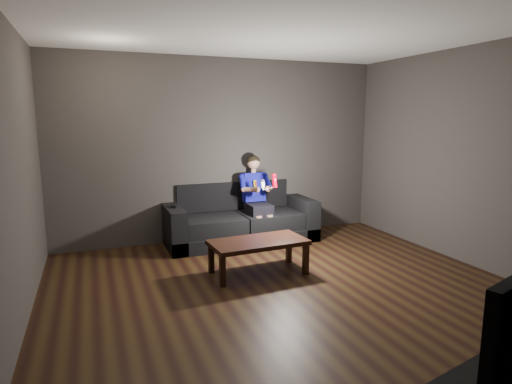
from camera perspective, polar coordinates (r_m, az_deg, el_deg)
name	(u,v)px	position (r m, az deg, el deg)	size (l,w,h in m)	color
floor	(297,299)	(4.52, 5.53, -14.03)	(5.00, 5.00, 0.00)	black
back_wall	(224,150)	(6.48, -4.31, 5.63)	(5.00, 0.04, 2.70)	#413D37
left_wall	(5,182)	(3.76, -30.51, 1.20)	(0.04, 5.00, 2.70)	#413D37
right_wall	(490,159)	(5.74, 28.72, 3.90)	(0.04, 5.00, 2.70)	#413D37
ceiling	(302,21)	(4.22, 6.18, 21.75)	(5.00, 5.00, 0.02)	white
sofa	(239,222)	(6.43, -2.24, -4.06)	(2.21, 0.95, 0.85)	black
child	(256,191)	(6.37, 0.03, 0.09)	(0.49, 0.60, 1.20)	black
wii_remote_red	(274,181)	(5.95, 2.48, 1.51)	(0.06, 0.08, 0.20)	red
nunchuk_white	(263,184)	(5.89, 0.91, 1.02)	(0.07, 0.10, 0.15)	white
wii_remote_black	(173,206)	(6.03, -10.97, -1.86)	(0.05, 0.16, 0.03)	black
coffee_table	(258,245)	(5.06, 0.29, -7.05)	(1.16, 0.63, 0.41)	black
tv	(512,318)	(2.59, 30.97, -14.19)	(1.15, 0.15, 0.66)	black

